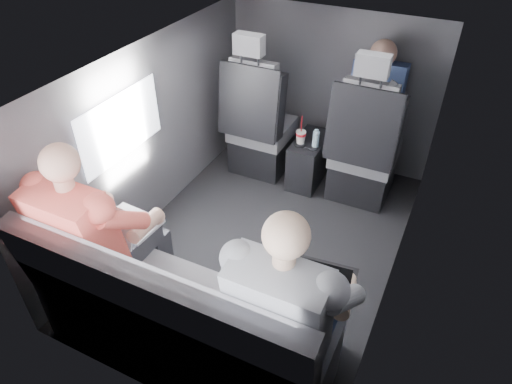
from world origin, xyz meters
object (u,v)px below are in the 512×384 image
at_px(water_bottle, 316,139).
at_px(laptop_white, 123,223).
at_px(passenger_rear_left, 99,235).
at_px(passenger_front_right, 375,100).
at_px(front_seat_left, 259,130).
at_px(front_seat_right, 363,155).
at_px(laptop_black, 316,280).
at_px(center_console, 309,160).
at_px(soda_cup, 301,137).
at_px(passenger_rear_right, 290,307).
at_px(rear_bench, 181,323).

xyz_separation_m(water_bottle, laptop_white, (-0.58, -1.61, 0.16)).
relative_size(passenger_rear_left, passenger_front_right, 1.60).
relative_size(front_seat_left, water_bottle, 8.03).
distance_m(front_seat_right, water_bottle, 0.39).
bearing_deg(laptop_black, water_bottle, 109.45).
bearing_deg(center_console, passenger_front_right, 27.12).
height_order(soda_cup, passenger_rear_right, passenger_rear_right).
bearing_deg(center_console, front_seat_right, -5.07).
bearing_deg(water_bottle, rear_bench, -92.22).
relative_size(passenger_rear_left, passenger_rear_right, 1.00).
relative_size(water_bottle, passenger_rear_left, 0.12).
height_order(front_seat_left, passenger_rear_left, front_seat_left).
distance_m(water_bottle, passenger_rear_left, 1.87).
height_order(water_bottle, passenger_front_right, passenger_front_right).
height_order(laptop_white, passenger_rear_right, passenger_rear_right).
relative_size(front_seat_left, passenger_rear_right, 1.00).
bearing_deg(laptop_white, rear_bench, -25.15).
xyz_separation_m(front_seat_right, laptop_white, (-0.96, -1.66, 0.23)).
distance_m(rear_bench, passenger_rear_right, 0.67).
height_order(soda_cup, laptop_white, laptop_white).
bearing_deg(front_seat_right, laptop_black, -84.06).
distance_m(center_console, water_bottle, 0.30).
relative_size(center_console, laptop_white, 1.40).
xyz_separation_m(front_seat_left, center_console, (0.45, 0.04, -0.20)).
relative_size(center_console, laptop_black, 1.24).
distance_m(front_seat_left, passenger_rear_right, 2.09).
bearing_deg(water_bottle, passenger_front_right, 41.27).
bearing_deg(passenger_rear_right, soda_cup, 109.63).
height_order(laptop_white, passenger_rear_left, passenger_rear_left).
bearing_deg(passenger_rear_left, passenger_rear_right, 0.00).
bearing_deg(passenger_front_right, front_seat_right, -84.61).
xyz_separation_m(front_seat_right, passenger_front_right, (-0.02, 0.26, 0.35)).
height_order(front_seat_right, water_bottle, front_seat_right).
height_order(front_seat_right, center_console, front_seat_right).
relative_size(front_seat_right, water_bottle, 8.03).
distance_m(soda_cup, laptop_white, 1.68).
relative_size(rear_bench, laptop_white, 4.67).
xyz_separation_m(front_seat_right, soda_cup, (-0.50, -0.06, 0.06)).
distance_m(laptop_white, passenger_rear_right, 1.09).
distance_m(front_seat_right, passenger_rear_right, 1.83).
bearing_deg(laptop_black, front_seat_right, 95.94).
relative_size(front_seat_right, soda_cup, 5.06).
height_order(passenger_rear_left, passenger_front_right, passenger_rear_left).
relative_size(laptop_white, passenger_rear_left, 0.27).
relative_size(center_console, water_bottle, 3.05).
xyz_separation_m(front_seat_left, laptop_white, (-0.06, -1.66, 0.23)).
bearing_deg(passenger_rear_right, center_console, 107.15).
height_order(front_seat_right, laptop_black, front_seat_right).
height_order(center_console, soda_cup, soda_cup).
bearing_deg(rear_bench, passenger_front_right, 78.85).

